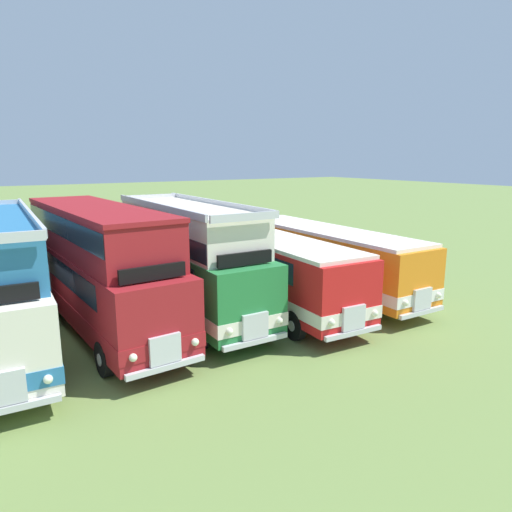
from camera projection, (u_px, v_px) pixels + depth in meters
ground_plane at (57, 341)px, 15.98m from camera, size 200.00×200.00×0.00m
bus_fifth_in_row at (99, 263)px, 16.61m from camera, size 3.12×10.88×4.49m
bus_sixth_in_row at (189, 257)px, 18.14m from camera, size 2.68×9.79×4.52m
bus_seventh_in_row at (263, 263)px, 19.85m from camera, size 3.12×11.78×2.99m
bus_eighth_in_row at (325, 255)px, 21.49m from camera, size 2.73×11.15×2.99m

